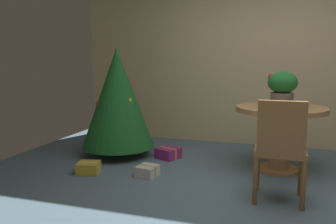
# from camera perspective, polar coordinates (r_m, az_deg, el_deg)

# --- Properties ---
(ground_plane) EXTENTS (6.60, 6.60, 0.00)m
(ground_plane) POSITION_cam_1_polar(r_m,az_deg,el_deg) (3.31, 16.90, -14.12)
(ground_plane) COLOR slate
(back_wall_panel) EXTENTS (6.00, 0.10, 2.60)m
(back_wall_panel) POSITION_cam_1_polar(r_m,az_deg,el_deg) (5.26, 17.91, 8.63)
(back_wall_panel) COLOR beige
(back_wall_panel) RESTS_ON ground_plane
(round_dining_table) EXTENTS (0.99, 0.99, 0.74)m
(round_dining_table) POSITION_cam_1_polar(r_m,az_deg,el_deg) (4.08, 18.11, -2.16)
(round_dining_table) COLOR #B27F4C
(round_dining_table) RESTS_ON ground_plane
(flower_vase) EXTENTS (0.32, 0.32, 0.39)m
(flower_vase) POSITION_cam_1_polar(r_m,az_deg,el_deg) (4.03, 18.44, 3.92)
(flower_vase) COLOR #665B51
(flower_vase) RESTS_ON round_dining_table
(wooden_chair_near) EXTENTS (0.44, 0.39, 0.92)m
(wooden_chair_near) POSITION_cam_1_polar(r_m,az_deg,el_deg) (3.16, 18.19, -5.32)
(wooden_chair_near) COLOR brown
(wooden_chair_near) RESTS_ON ground_plane
(holiday_tree) EXTENTS (0.95, 0.95, 1.41)m
(holiday_tree) POSITION_cam_1_polar(r_m,az_deg,el_deg) (4.55, -8.32, 2.31)
(holiday_tree) COLOR brown
(holiday_tree) RESTS_ON ground_plane
(gift_box_cream) EXTENTS (0.23, 0.25, 0.12)m
(gift_box_cream) POSITION_cam_1_polar(r_m,az_deg,el_deg) (3.82, -3.38, -9.71)
(gift_box_cream) COLOR silver
(gift_box_cream) RESTS_ON ground_plane
(gift_box_gold) EXTENTS (0.28, 0.27, 0.13)m
(gift_box_gold) POSITION_cam_1_polar(r_m,az_deg,el_deg) (4.01, -12.97, -8.97)
(gift_box_gold) COLOR gold
(gift_box_gold) RESTS_ON ground_plane
(gift_box_purple) EXTENTS (0.35, 0.34, 0.14)m
(gift_box_purple) POSITION_cam_1_polar(r_m,az_deg,el_deg) (4.48, 0.07, -6.81)
(gift_box_purple) COLOR #9E287A
(gift_box_purple) RESTS_ON ground_plane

